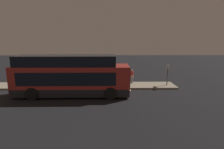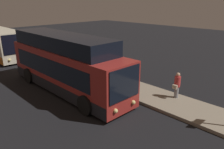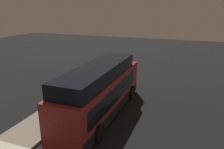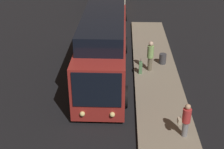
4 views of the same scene
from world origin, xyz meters
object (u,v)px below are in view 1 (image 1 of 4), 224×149
(suitcase, at_px, (79,84))
(trash_bin, at_px, (69,81))
(passenger_waiting, at_px, (76,77))
(bus_lead, at_px, (71,78))
(passenger_boarding, at_px, (132,76))
(sign_post, at_px, (168,72))

(suitcase, height_order, trash_bin, suitcase)
(trash_bin, bearing_deg, passenger_waiting, -42.22)
(bus_lead, xyz_separation_m, passenger_waiting, (-0.07, 2.72, -0.48))
(passenger_waiting, bearing_deg, suitcase, -41.98)
(passenger_boarding, relative_size, sign_post, 0.69)
(sign_post, bearing_deg, passenger_boarding, 166.61)
(passenger_waiting, height_order, sign_post, sign_post)
(bus_lead, bearing_deg, passenger_waiting, 91.54)
(suitcase, bearing_deg, passenger_waiting, 124.40)
(passenger_waiting, distance_m, sign_post, 9.94)
(passenger_boarding, xyz_separation_m, suitcase, (-5.78, -1.62, -0.50))
(trash_bin, bearing_deg, suitcase, -46.85)
(bus_lead, relative_size, passenger_waiting, 5.70)
(passenger_waiting, distance_m, suitcase, 0.95)
(passenger_waiting, xyz_separation_m, trash_bin, (-0.96, 0.88, -0.68))
(trash_bin, bearing_deg, sign_post, -3.78)
(passenger_boarding, distance_m, suitcase, 6.02)
(passenger_waiting, bearing_deg, sign_post, 14.52)
(sign_post, relative_size, trash_bin, 3.56)
(sign_post, bearing_deg, trash_bin, 176.22)
(passenger_waiting, height_order, trash_bin, passenger_waiting)
(passenger_boarding, bearing_deg, suitcase, 12.37)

